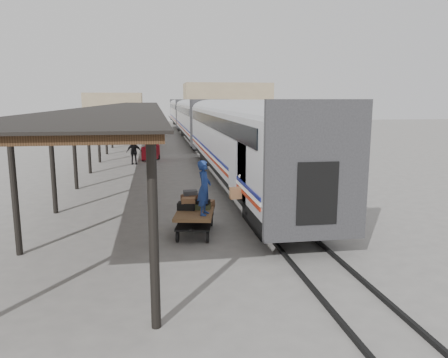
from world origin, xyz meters
TOP-DOWN VIEW (x-y plane):
  - ground at (0.00, 0.00)m, footprint 160.00×160.00m
  - train at (3.19, 33.79)m, footprint 3.45×76.01m
  - canopy at (-3.40, 24.00)m, footprint 4.90×64.30m
  - rails at (3.20, 34.00)m, footprint 1.54×150.00m
  - building_far at (14.00, 78.00)m, footprint 18.00×10.00m
  - building_left at (-10.00, 82.00)m, footprint 12.00×8.00m
  - baggage_cart at (0.04, -0.73)m, footprint 1.69×2.60m
  - suitcase_stack at (0.02, -0.38)m, footprint 1.42×1.10m
  - luggage_tug at (-1.65, 18.56)m, footprint 1.41×1.84m
  - porter at (0.29, -1.38)m, footprint 0.63×0.77m
  - pedestrian at (-2.83, 16.43)m, footprint 1.08×0.46m

SIDE VIEW (x-z plane):
  - ground at x=0.00m, z-range 0.00..0.00m
  - rails at x=3.20m, z-range 0.00..0.12m
  - baggage_cart at x=0.04m, z-range 0.22..1.08m
  - luggage_tug at x=-1.65m, z-range -0.06..1.38m
  - pedestrian at x=-2.83m, z-range 0.00..1.83m
  - suitcase_stack at x=0.02m, z-range 0.77..1.37m
  - porter at x=0.29m, z-range 0.86..2.69m
  - train at x=3.19m, z-range 0.69..4.70m
  - building_left at x=-10.00m, z-range 0.00..6.00m
  - building_far at x=14.00m, z-range 0.00..8.00m
  - canopy at x=-3.40m, z-range 1.93..6.08m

